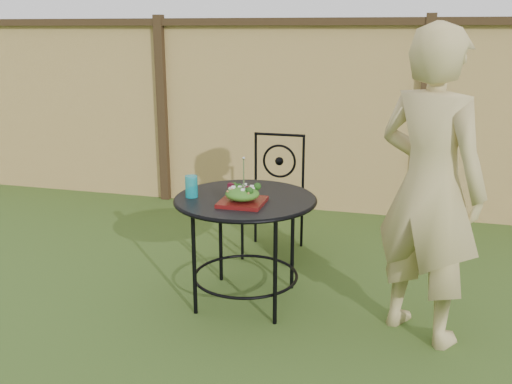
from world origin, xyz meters
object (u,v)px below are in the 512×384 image
patio_table (245,218)px  patio_chair (275,192)px  salad_plate (242,202)px  diner (429,188)px

patio_table → patio_chair: (-0.02, 0.93, -0.08)m
patio_chair → salad_plate: bearing=-87.6°
patio_table → diner: 1.17m
patio_chair → salad_plate: 1.10m
diner → patio_chair: bearing=-9.9°
patio_chair → diner: (1.14, -1.07, 0.40)m
patio_table → patio_chair: size_ratio=0.97×
patio_table → salad_plate: bearing=-81.2°
patio_chair → patio_table: bearing=-88.6°
diner → salad_plate: size_ratio=6.69×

